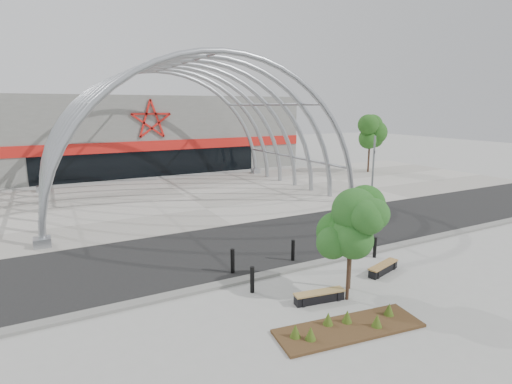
# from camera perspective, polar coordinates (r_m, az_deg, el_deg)

# --- Properties ---
(ground) EXTENTS (140.00, 140.00, 0.00)m
(ground) POSITION_cam_1_polar(r_m,az_deg,el_deg) (18.07, 6.04, -10.48)
(ground) COLOR #9D9D98
(ground) RESTS_ON ground
(road) EXTENTS (140.00, 7.00, 0.02)m
(road) POSITION_cam_1_polar(r_m,az_deg,el_deg) (20.86, 0.65, -7.23)
(road) COLOR black
(road) RESTS_ON ground
(forecourt) EXTENTS (60.00, 17.00, 0.04)m
(forecourt) POSITION_cam_1_polar(r_m,az_deg,el_deg) (31.53, -9.81, -0.70)
(forecourt) COLOR #9B968C
(forecourt) RESTS_ON ground
(kerb) EXTENTS (60.00, 0.50, 0.12)m
(kerb) POSITION_cam_1_polar(r_m,az_deg,el_deg) (17.86, 6.50, -10.56)
(kerb) COLOR slate
(kerb) RESTS_ON ground
(arena_building) EXTENTS (34.00, 15.24, 8.00)m
(arena_building) POSITION_cam_1_polar(r_m,az_deg,el_deg) (48.26, -16.74, 8.14)
(arena_building) COLOR slate
(arena_building) RESTS_ON ground
(vault_canopy) EXTENTS (20.80, 15.80, 20.36)m
(vault_canopy) POSITION_cam_1_polar(r_m,az_deg,el_deg) (31.53, -9.81, -0.70)
(vault_canopy) COLOR #9CA0A6
(vault_canopy) RESTS_ON ground
(planting_bed) EXTENTS (4.96, 2.09, 0.51)m
(planting_bed) POSITION_cam_1_polar(r_m,az_deg,el_deg) (13.62, 12.89, -18.18)
(planting_bed) COLOR #3A2C18
(planting_bed) RESTS_ON ground
(signal_pole) EXTENTS (0.29, 0.69, 4.89)m
(signal_pole) POSITION_cam_1_polar(r_m,az_deg,el_deg) (29.97, 16.39, 3.26)
(signal_pole) COLOR gray
(signal_pole) RESTS_ON ground
(street_tree_0) EXTENTS (1.71, 1.71, 3.90)m
(street_tree_0) POSITION_cam_1_polar(r_m,az_deg,el_deg) (14.48, 13.36, -4.74)
(street_tree_0) COLOR black
(street_tree_0) RESTS_ON ground
(street_tree_1) EXTENTS (1.62, 1.62, 3.82)m
(street_tree_1) POSITION_cam_1_polar(r_m,az_deg,el_deg) (15.41, 13.58, -3.96)
(street_tree_1) COLOR #332318
(street_tree_1) RESTS_ON ground
(bench_0) EXTENTS (1.96, 0.71, 0.40)m
(bench_0) POSITION_cam_1_polar(r_m,az_deg,el_deg) (15.06, 9.03, -14.57)
(bench_0) COLOR black
(bench_0) RESTS_ON ground
(bench_1) EXTENTS (1.91, 0.92, 0.39)m
(bench_1) POSITION_cam_1_polar(r_m,az_deg,el_deg) (18.06, 17.70, -10.37)
(bench_1) COLOR black
(bench_1) RESTS_ON ground
(bollard_0) EXTENTS (0.16, 0.16, 1.03)m
(bollard_0) POSITION_cam_1_polar(r_m,az_deg,el_deg) (15.44, -0.54, -12.42)
(bollard_0) COLOR black
(bollard_0) RESTS_ON ground
(bollard_1) EXTENTS (0.17, 0.17, 1.07)m
(bollard_1) POSITION_cam_1_polar(r_m,az_deg,el_deg) (17.11, -3.37, -9.83)
(bollard_1) COLOR black
(bollard_1) RESTS_ON ground
(bollard_2) EXTENTS (0.16, 0.16, 0.99)m
(bollard_2) POSITION_cam_1_polar(r_m,az_deg,el_deg) (18.46, 5.30, -8.31)
(bollard_2) COLOR black
(bollard_2) RESTS_ON ground
(bollard_3) EXTENTS (0.16, 0.16, 0.98)m
(bollard_3) POSITION_cam_1_polar(r_m,az_deg,el_deg) (19.57, 16.62, -7.59)
(bollard_3) COLOR black
(bollard_3) RESTS_ON ground
(bollard_4) EXTENTS (0.15, 0.15, 0.96)m
(bollard_4) POSITION_cam_1_polar(r_m,az_deg,el_deg) (20.24, 13.22, -6.77)
(bollard_4) COLOR black
(bollard_4) RESTS_ON ground
(bg_tree_1) EXTENTS (2.70, 2.70, 5.91)m
(bg_tree_1) POSITION_cam_1_polar(r_m,az_deg,el_deg) (44.07, 16.00, 8.19)
(bg_tree_1) COLOR #311D14
(bg_tree_1) RESTS_ON ground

